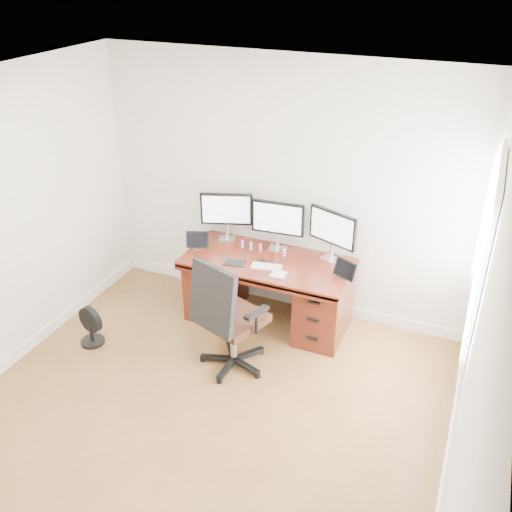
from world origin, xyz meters
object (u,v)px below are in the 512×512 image
at_px(floor_fan, 90,327).
at_px(monitor_center, 278,220).
at_px(office_chair, 229,334).
at_px(desk, 268,288).
at_px(keyboard, 266,267).

distance_m(floor_fan, monitor_center, 2.17).
bearing_deg(monitor_center, office_chair, -97.17).
height_order(desk, keyboard, keyboard).
bearing_deg(office_chair, desk, 106.06).
height_order(office_chair, keyboard, office_chair).
xyz_separation_m(floor_fan, keyboard, (1.53, 0.90, 0.56)).
xyz_separation_m(desk, office_chair, (-0.05, -0.85, -0.02)).
bearing_deg(office_chair, monitor_center, 106.79).
height_order(office_chair, floor_fan, office_chair).
relative_size(floor_fan, monitor_center, 0.75).
xyz_separation_m(desk, monitor_center, (0.00, 0.24, 0.68)).
distance_m(office_chair, floor_fan, 1.47).
xyz_separation_m(office_chair, keyboard, (0.09, 0.68, 0.38)).
bearing_deg(keyboard, floor_fan, -159.27).
distance_m(desk, monitor_center, 0.72).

